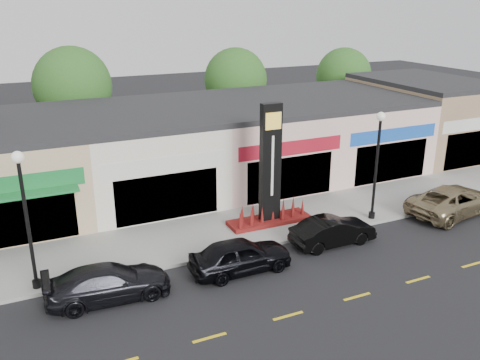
% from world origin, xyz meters
% --- Properties ---
extents(ground, '(120.00, 120.00, 0.00)m').
position_xyz_m(ground, '(0.00, 0.00, 0.00)').
color(ground, black).
rests_on(ground, ground).
extents(sidewalk, '(52.00, 4.30, 0.15)m').
position_xyz_m(sidewalk, '(0.00, 4.35, 0.07)').
color(sidewalk, gray).
rests_on(sidewalk, ground).
extents(curb, '(52.00, 0.20, 0.15)m').
position_xyz_m(curb, '(0.00, 2.10, 0.07)').
color(curb, gray).
rests_on(curb, ground).
extents(shop_beige, '(7.00, 10.85, 4.80)m').
position_xyz_m(shop_beige, '(-8.50, 11.46, 2.40)').
color(shop_beige, tan).
rests_on(shop_beige, ground).
extents(shop_cream, '(7.00, 10.01, 4.80)m').
position_xyz_m(shop_cream, '(-1.50, 11.47, 2.40)').
color(shop_cream, white).
rests_on(shop_cream, ground).
extents(shop_pink_w, '(7.00, 10.01, 4.80)m').
position_xyz_m(shop_pink_w, '(5.50, 11.47, 2.40)').
color(shop_pink_w, beige).
rests_on(shop_pink_w, ground).
extents(shop_pink_e, '(7.00, 10.01, 4.80)m').
position_xyz_m(shop_pink_e, '(12.50, 11.47, 2.40)').
color(shop_pink_e, beige).
rests_on(shop_pink_e, ground).
extents(shop_tan, '(7.00, 10.01, 5.30)m').
position_xyz_m(shop_tan, '(19.50, 11.48, 2.65)').
color(shop_tan, '#947756').
rests_on(shop_tan, ground).
extents(tree_rear_west, '(5.20, 5.20, 7.83)m').
position_xyz_m(tree_rear_west, '(-4.00, 19.50, 5.22)').
color(tree_rear_west, '#382619').
rests_on(tree_rear_west, ground).
extents(tree_rear_mid, '(4.80, 4.80, 7.29)m').
position_xyz_m(tree_rear_mid, '(8.00, 19.50, 4.88)').
color(tree_rear_mid, '#382619').
rests_on(tree_rear_mid, ground).
extents(tree_rear_east, '(4.60, 4.60, 6.94)m').
position_xyz_m(tree_rear_east, '(18.00, 19.50, 4.63)').
color(tree_rear_east, '#382619').
rests_on(tree_rear_east, ground).
extents(lamp_west_near, '(0.44, 0.44, 5.47)m').
position_xyz_m(lamp_west_near, '(-8.00, 2.50, 3.48)').
color(lamp_west_near, black).
rests_on(lamp_west_near, sidewalk).
extents(lamp_east_near, '(0.44, 0.44, 5.47)m').
position_xyz_m(lamp_east_near, '(8.00, 2.50, 3.48)').
color(lamp_east_near, black).
rests_on(lamp_east_near, sidewalk).
extents(pylon_sign, '(4.20, 1.30, 6.00)m').
position_xyz_m(pylon_sign, '(3.00, 4.20, 2.27)').
color(pylon_sign, '#621210').
rests_on(pylon_sign, sidewalk).
extents(car_dark_sedan, '(2.03, 4.68, 1.34)m').
position_xyz_m(car_dark_sedan, '(-5.56, 0.79, 0.67)').
color(car_dark_sedan, black).
rests_on(car_dark_sedan, ground).
extents(car_black_sedan, '(1.73, 4.26, 1.45)m').
position_xyz_m(car_black_sedan, '(-0.22, 0.60, 0.73)').
color(car_black_sedan, black).
rests_on(car_black_sedan, ground).
extents(car_black_conv, '(1.43, 4.01, 1.32)m').
position_xyz_m(car_black_conv, '(4.65, 1.09, 0.66)').
color(car_black_conv, black).
rests_on(car_black_conv, ground).
extents(car_gold_suv, '(3.28, 5.69, 1.49)m').
position_xyz_m(car_gold_suv, '(12.38, 1.46, 0.75)').
color(car_gold_suv, '#93815D').
rests_on(car_gold_suv, ground).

